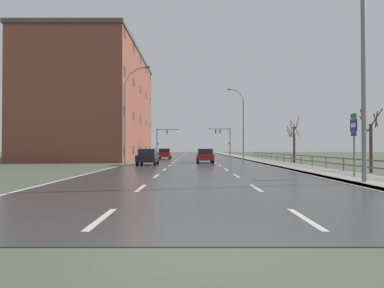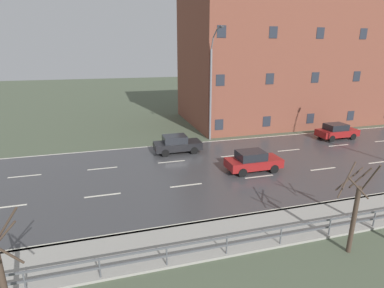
% 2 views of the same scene
% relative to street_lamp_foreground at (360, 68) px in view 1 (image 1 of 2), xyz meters
% --- Properties ---
extents(ground_plane, '(160.00, 160.00, 0.12)m').
position_rel_street_lamp_foreground_xyz_m(ground_plane, '(-7.41, 39.03, -5.36)').
color(ground_plane, '#4C5642').
extents(road_asphalt_strip, '(14.00, 120.00, 0.03)m').
position_rel_street_lamp_foreground_xyz_m(road_asphalt_strip, '(-7.41, 51.03, -5.29)').
color(road_asphalt_strip, '#3D3D3F').
rests_on(road_asphalt_strip, ground).
extents(sidewalk_right, '(3.00, 120.00, 0.12)m').
position_rel_street_lamp_foreground_xyz_m(sidewalk_right, '(1.02, 51.03, -5.24)').
color(sidewalk_right, gray).
rests_on(sidewalk_right, ground).
extents(guardrail, '(0.07, 37.49, 1.00)m').
position_rel_street_lamp_foreground_xyz_m(guardrail, '(2.44, 17.17, -4.59)').
color(guardrail, '#515459').
rests_on(guardrail, ground).
extents(street_lamp_foreground, '(2.83, 0.24, 10.89)m').
position_rel_street_lamp_foreground_xyz_m(street_lamp_foreground, '(0.00, 0.00, 0.00)').
color(street_lamp_foreground, slate).
rests_on(street_lamp_foreground, ground).
extents(street_lamp_midground, '(2.62, 0.24, 10.72)m').
position_rel_street_lamp_foreground_xyz_m(street_lamp_midground, '(0.02, 32.87, -0.07)').
color(street_lamp_midground, slate).
rests_on(street_lamp_midground, ground).
extents(street_lamp_left_bank, '(2.83, 0.24, 10.64)m').
position_rel_street_lamp_foreground_xyz_m(street_lamp_left_bank, '(-14.81, 19.72, -0.12)').
color(street_lamp_left_bank, slate).
rests_on(street_lamp_left_bank, ground).
extents(highway_sign, '(0.09, 0.68, 3.51)m').
position_rel_street_lamp_foreground_xyz_m(highway_sign, '(0.98, 2.37, -3.05)').
color(highway_sign, slate).
rests_on(highway_sign, ground).
extents(traffic_signal_right, '(4.83, 0.36, 6.00)m').
position_rel_street_lamp_foreground_xyz_m(traffic_signal_right, '(-0.68, 51.84, -1.18)').
color(traffic_signal_right, '#38383A').
rests_on(traffic_signal_right, ground).
extents(traffic_signal_left, '(4.97, 0.36, 5.96)m').
position_rel_street_lamp_foreground_xyz_m(traffic_signal_left, '(-14.41, 53.04, -1.38)').
color(traffic_signal_left, '#38383A').
rests_on(traffic_signal_left, ground).
extents(car_mid_centre, '(1.87, 4.12, 1.57)m').
position_rel_street_lamp_foreground_xyz_m(car_mid_centre, '(-6.22, 20.08, -4.49)').
color(car_mid_centre, maroon).
rests_on(car_mid_centre, ground).
extents(car_near_right, '(1.86, 4.11, 1.57)m').
position_rel_street_lamp_foreground_xyz_m(car_near_right, '(-11.92, 15.59, -4.49)').
color(car_near_right, black).
rests_on(car_near_right, ground).
extents(car_near_left, '(1.87, 4.12, 1.57)m').
position_rel_street_lamp_foreground_xyz_m(car_near_left, '(-11.77, 32.21, -4.49)').
color(car_near_left, maroon).
rests_on(car_near_left, ground).
extents(brick_building, '(13.44, 24.48, 15.89)m').
position_rel_street_lamp_foreground_xyz_m(brick_building, '(-21.91, 31.59, 2.66)').
color(brick_building, brown).
rests_on(brick_building, ground).
extents(bare_tree_near, '(1.38, 1.23, 4.36)m').
position_rel_street_lamp_foreground_xyz_m(bare_tree_near, '(4.29, 6.52, -3.27)').
color(bare_tree_near, '#423328').
rests_on(bare_tree_near, ground).
extents(bare_tree_mid, '(1.35, 1.44, 4.35)m').
position_rel_street_lamp_foreground_xyz_m(bare_tree_mid, '(3.60, 19.93, -3.29)').
color(bare_tree_mid, '#423328').
rests_on(bare_tree_mid, ground).
extents(bare_tree_far, '(1.07, 1.09, 5.44)m').
position_rel_street_lamp_foreground_xyz_m(bare_tree_far, '(4.54, 22.73, -2.93)').
color(bare_tree_far, '#423328').
rests_on(bare_tree_far, ground).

